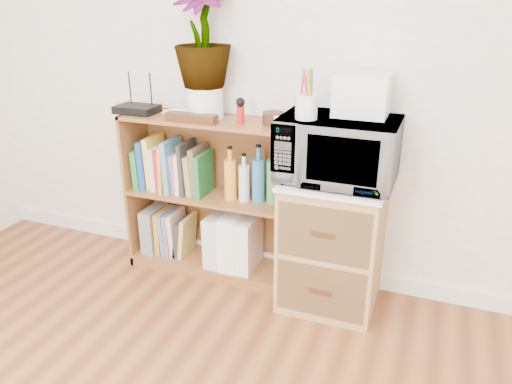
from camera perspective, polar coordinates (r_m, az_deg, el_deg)
The scene contains 21 objects.
skirting_board at distance 3.12m, azimuth 2.01°, elevation -7.85°, with size 4.00×0.02×0.10m, color white.
bookshelf at distance 2.94m, azimuth -5.25°, elevation -0.68°, with size 1.00×0.30×0.95m, color brown.
wicker_unit at distance 2.70m, azimuth 8.67°, elevation -5.91°, with size 0.50×0.45×0.70m, color #9E7542.
microwave at distance 2.49m, azimuth 9.31°, elevation 4.80°, with size 0.58×0.39×0.32m, color silver.
pen_cup at distance 2.40m, azimuth 5.79°, elevation 9.66°, with size 0.11×0.11×0.12m, color white.
small_appliance at distance 2.50m, azimuth 12.04°, elevation 10.82°, with size 0.26×0.21×0.20m, color white.
router at distance 2.98m, azimuth -13.44°, elevation 9.20°, with size 0.24×0.16×0.04m, color black.
white_bowl at distance 2.84m, azimuth -9.27°, elevation 8.78°, with size 0.13×0.13×0.03m, color white.
plant_pot at distance 2.79m, azimuth -5.82°, elevation 10.16°, with size 0.20×0.20×0.17m, color white.
potted_plant at distance 2.74m, azimuth -6.12°, elevation 17.46°, with size 0.30×0.30×0.54m, color #2F6F2C.
trinket_box at distance 2.72m, azimuth -7.39°, elevation 8.40°, with size 0.29×0.07×0.05m, color #351B0E.
kokeshi_doll at distance 2.65m, azimuth -1.78°, elevation 8.77°, with size 0.04×0.04×0.09m, color #A91614.
wooden_bowl at distance 2.65m, azimuth 1.96°, elevation 8.43°, with size 0.11×0.11×0.07m, color #32190D.
paint_jars at distance 2.53m, azimuth 3.08°, elevation 7.67°, with size 0.11×0.04×0.06m, color #D4758D.
file_box at distance 3.23m, azimuth -11.51°, elevation -4.03°, with size 0.08×0.22×0.28m, color gray.
magazine_holder_left at distance 3.01m, azimuth -4.32°, elevation -5.25°, with size 0.10×0.25×0.31m, color silver.
magazine_holder_mid at distance 2.97m, azimuth -2.55°, elevation -5.42°, with size 0.10×0.26×0.33m, color white.
magazine_holder_right at distance 2.94m, azimuth -0.93°, elevation -5.81°, with size 0.10×0.26×0.32m, color white.
cookbooks at distance 2.99m, azimuth -9.50°, elevation 2.79°, with size 0.45×0.20×0.31m.
liquor_bottles at distance 2.74m, azimuth 1.14°, elevation 1.74°, with size 0.48×0.07×0.32m.
lower_books at distance 3.16m, azimuth -9.24°, elevation -4.60°, with size 0.21×0.19×0.27m.
Camera 1 is at (0.86, -0.32, 1.61)m, focal length 35.00 mm.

